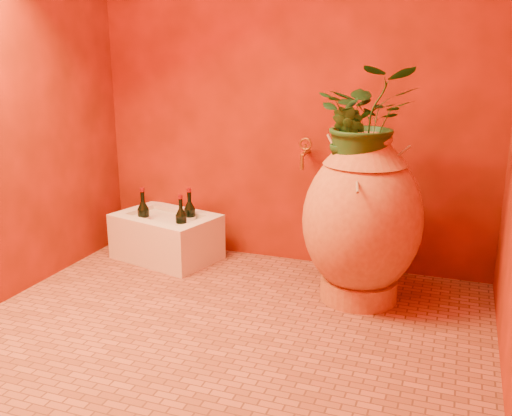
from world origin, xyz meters
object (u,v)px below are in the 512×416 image
at_px(wine_bottle_c, 181,225).
at_px(amphora, 362,220).
at_px(stone_basin, 167,237).
at_px(wall_tap, 305,152).
at_px(wine_bottle_b, 190,218).
at_px(wine_bottle_a, 144,219).

bearing_deg(wine_bottle_c, amphora, -5.67).
distance_m(stone_basin, wine_bottle_c, 0.22).
xyz_separation_m(wine_bottle_c, wall_tap, (0.71, 0.26, 0.46)).
bearing_deg(wine_bottle_b, wine_bottle_c, -88.02).
xyz_separation_m(stone_basin, wine_bottle_b, (0.15, 0.05, 0.13)).
relative_size(amphora, wine_bottle_c, 3.06).
xyz_separation_m(wine_bottle_b, wine_bottle_c, (0.00, -0.13, -0.00)).
bearing_deg(amphora, wine_bottle_c, 174.33).
distance_m(wine_bottle_c, wall_tap, 0.88).
relative_size(wine_bottle_b, wine_bottle_c, 1.05).
relative_size(stone_basin, wine_bottle_a, 2.28).
height_order(amphora, wine_bottle_b, amphora).
xyz_separation_m(amphora, wine_bottle_a, (-1.41, 0.13, -0.17)).
bearing_deg(stone_basin, wine_bottle_c, -28.16).
bearing_deg(wall_tap, wine_bottle_b, -169.79).
height_order(amphora, wine_bottle_c, amphora).
distance_m(amphora, wall_tap, 0.62).
bearing_deg(wall_tap, wine_bottle_a, -166.13).
distance_m(stone_basin, wine_bottle_a, 0.19).
bearing_deg(stone_basin, amphora, -8.62).
distance_m(amphora, wine_bottle_b, 1.17).
relative_size(stone_basin, wine_bottle_b, 2.32).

